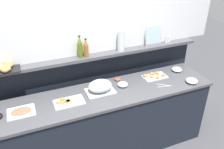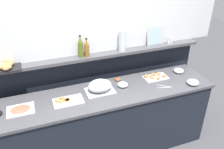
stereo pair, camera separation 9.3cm
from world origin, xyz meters
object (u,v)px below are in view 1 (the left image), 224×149
sandwich_platter_rear (68,102)px  salt_shaker (166,40)px  water_carafe (121,41)px  glass_bowl_small (123,84)px  framed_picture (153,35)px  cold_cuts_platter (21,112)px  serving_tongs (164,86)px  vinegar_bottle_amber (86,49)px  pepper_shaker (169,39)px  condiment_bowl_teal (117,79)px  glass_bowl_large (177,70)px  olive_oil_bottle (80,48)px  sandwich_platter_side (155,76)px  glass_bowl_medium (192,81)px  serving_cloche (100,86)px  bread_basket (1,68)px

sandwich_platter_rear → salt_shaker: size_ratio=3.83×
water_carafe → salt_shaker: bearing=-0.0°
glass_bowl_small → sandwich_platter_rear: bearing=-173.5°
framed_picture → cold_cuts_platter: bearing=-166.1°
serving_tongs → salt_shaker: salt_shaker is taller
sandwich_platter_rear → vinegar_bottle_amber: bearing=48.6°
cold_cuts_platter → pepper_shaker: size_ratio=3.22×
sandwich_platter_rear → pepper_shaker: (1.58, 0.42, 0.36)m
serving_tongs → salt_shaker: (0.35, 0.54, 0.36)m
glass_bowl_small → condiment_bowl_teal: (-0.00, 0.16, -0.01)m
serving_tongs → sandwich_platter_rear: bearing=174.3°
glass_bowl_large → framed_picture: bearing=126.8°
serving_tongs → vinegar_bottle_amber: bearing=147.4°
condiment_bowl_teal → pepper_shaker: (0.87, 0.18, 0.35)m
water_carafe → pepper_shaker: bearing=-0.0°
sandwich_platter_rear → cold_cuts_platter: size_ratio=1.19×
vinegar_bottle_amber → glass_bowl_small: bearing=-43.5°
cold_cuts_platter → olive_oil_bottle: bearing=27.9°
glass_bowl_large → water_carafe: 0.90m
glass_bowl_large → sandwich_platter_side: bearing=-176.5°
pepper_shaker → salt_shaker: bearing=180.0°
sandwich_platter_rear → glass_bowl_medium: bearing=-6.6°
serving_cloche → pepper_shaker: pepper_shaker is taller
glass_bowl_large → salt_shaker: (-0.03, 0.28, 0.34)m
sandwich_platter_rear → serving_tongs: sandwich_platter_rear is taller
cold_cuts_platter → bread_basket: size_ratio=0.68×
serving_cloche → vinegar_bottle_amber: vinegar_bottle_amber is taller
condiment_bowl_teal → bread_basket: bearing=172.9°
glass_bowl_medium → condiment_bowl_teal: glass_bowl_medium is taller
sandwich_platter_side → framed_picture: framed_picture is taller
vinegar_bottle_amber → water_carafe: (0.47, 0.01, 0.03)m
salt_shaker → bread_basket: 2.15m
vinegar_bottle_amber → water_carafe: water_carafe is taller
glass_bowl_medium → pepper_shaker: 0.69m
sandwich_platter_rear → olive_oil_bottle: size_ratio=1.21×
cold_cuts_platter → framed_picture: size_ratio=1.07×
cold_cuts_platter → glass_bowl_small: size_ratio=2.16×
glass_bowl_small → framed_picture: bearing=31.6°
glass_bowl_small → condiment_bowl_teal: 0.16m
cold_cuts_platter → glass_bowl_small: (1.20, 0.07, 0.01)m
salt_shaker → bread_basket: salt_shaker is taller
cold_cuts_platter → bread_basket: bread_basket is taller
serving_cloche → condiment_bowl_teal: size_ratio=4.05×
glass_bowl_small → serving_tongs: glass_bowl_small is taller
bread_basket → glass_bowl_large: bearing=-6.7°
sandwich_platter_rear → cold_cuts_platter: (-0.49, 0.01, -0.00)m
water_carafe → serving_tongs: bearing=-56.9°
sandwich_platter_side → serving_cloche: serving_cloche is taller
condiment_bowl_teal → framed_picture: size_ratio=0.32×
condiment_bowl_teal → bread_basket: (-1.33, 0.16, 0.35)m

